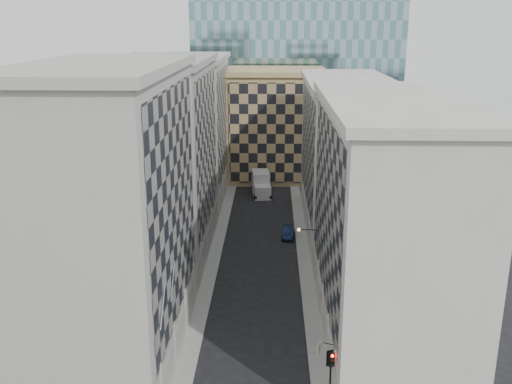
# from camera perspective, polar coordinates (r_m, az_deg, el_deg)

# --- Properties ---
(sidewalk_west) EXTENTS (1.50, 100.00, 0.15)m
(sidewalk_west) POSITION_cam_1_polar(r_m,az_deg,el_deg) (66.31, -4.28, -6.84)
(sidewalk_west) COLOR gray
(sidewalk_west) RESTS_ON ground
(sidewalk_east) EXTENTS (1.50, 100.00, 0.15)m
(sidewalk_east) POSITION_cam_1_polar(r_m,az_deg,el_deg) (66.09, 4.88, -6.94)
(sidewalk_east) COLOR gray
(sidewalk_east) RESTS_ON ground
(bldg_left_a) EXTENTS (10.80, 22.80, 23.70)m
(bldg_left_a) POSITION_cam_1_polar(r_m,az_deg,el_deg) (45.66, -14.08, -2.57)
(bldg_left_a) COLOR #A5A194
(bldg_left_a) RESTS_ON ground
(bldg_left_b) EXTENTS (10.80, 22.80, 22.70)m
(bldg_left_b) POSITION_cam_1_polar(r_m,az_deg,el_deg) (66.39, -9.08, 3.27)
(bldg_left_b) COLOR gray
(bldg_left_b) RESTS_ON ground
(bldg_left_c) EXTENTS (10.80, 22.80, 21.70)m
(bldg_left_c) POSITION_cam_1_polar(r_m,az_deg,el_deg) (87.75, -6.47, 6.29)
(bldg_left_c) COLOR #A5A194
(bldg_left_c) RESTS_ON ground
(bldg_right_a) EXTENTS (10.80, 26.80, 20.70)m
(bldg_right_a) POSITION_cam_1_polar(r_m,az_deg,el_deg) (49.17, 12.67, -2.94)
(bldg_right_a) COLOR #B8B2A8
(bldg_right_a) RESTS_ON ground
(bldg_right_b) EXTENTS (10.80, 28.80, 19.70)m
(bldg_right_b) POSITION_cam_1_polar(r_m,az_deg,el_deg) (74.95, 8.89, 3.65)
(bldg_right_b) COLOR #B8B2A8
(bldg_right_b) RESTS_ON ground
(tan_block) EXTENTS (16.80, 14.80, 18.80)m
(tan_block) POSITION_cam_1_polar(r_m,az_deg,el_deg) (99.82, 1.97, 6.84)
(tan_block) COLOR tan
(tan_block) RESTS_ON ground
(church_tower) EXTENTS (7.20, 7.20, 51.50)m
(church_tower) POSITION_cam_1_polar(r_m,az_deg,el_deg) (112.47, 0.97, 16.92)
(church_tower) COLOR #2C2722
(church_tower) RESTS_ON ground
(flagpoles_left) EXTENTS (0.10, 6.33, 2.33)m
(flagpoles_left) POSITION_cam_1_polar(r_m,az_deg,el_deg) (41.53, -8.80, -9.97)
(flagpoles_left) COLOR gray
(flagpoles_left) RESTS_ON ground
(bracket_lamp) EXTENTS (1.98, 0.36, 0.36)m
(bracket_lamp) POSITION_cam_1_polar(r_m,az_deg,el_deg) (58.19, 4.48, -3.78)
(bracket_lamp) COLOR black
(bracket_lamp) RESTS_ON ground
(traffic_light) EXTENTS (0.54, 0.54, 4.34)m
(traffic_light) POSITION_cam_1_polar(r_m,az_deg,el_deg) (42.12, 7.48, -16.95)
(traffic_light) COLOR black
(traffic_light) RESTS_ON sidewalk_east
(box_truck) EXTENTS (3.33, 6.73, 3.55)m
(box_truck) POSITION_cam_1_polar(r_m,az_deg,el_deg) (90.70, 0.52, 0.72)
(box_truck) COLOR silver
(box_truck) RESTS_ON ground
(dark_car) EXTENTS (1.67, 4.21, 1.36)m
(dark_car) POSITION_cam_1_polar(r_m,az_deg,el_deg) (73.10, 3.19, -4.02)
(dark_car) COLOR #0F1937
(dark_car) RESTS_ON ground
(shop_sign) EXTENTS (1.29, 0.74, 0.85)m
(shop_sign) POSITION_cam_1_polar(r_m,az_deg,el_deg) (42.91, 6.36, -15.30)
(shop_sign) COLOR black
(shop_sign) RESTS_ON ground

